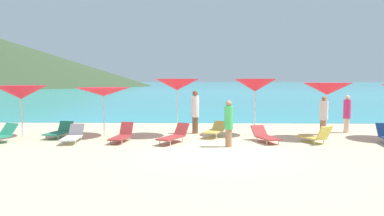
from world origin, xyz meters
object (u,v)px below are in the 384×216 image
(umbrella_1, at_px, (103,92))
(umbrella_2, at_px, (177,85))
(lounge_chair_5, at_px, (73,135))
(beachgoer_1, at_px, (229,122))
(umbrella_0, at_px, (21,92))
(umbrella_4, at_px, (327,89))
(lounge_chair_0, at_px, (315,136))
(lounge_chair_6, at_px, (215,130))
(lounge_chair_1, at_px, (174,135))
(lounge_chair_7, at_px, (59,131))
(beachgoer_0, at_px, (347,113))
(beachgoer_2, at_px, (324,115))
(lounge_chair_3, at_px, (265,136))
(beachgoer_4, at_px, (195,111))
(lounge_chair_4, at_px, (122,135))
(umbrella_3, at_px, (255,85))

(umbrella_1, xyz_separation_m, umbrella_2, (3.05, 0.21, 0.30))
(lounge_chair_5, xyz_separation_m, beachgoer_1, (5.82, -0.82, 0.62))
(umbrella_0, distance_m, umbrella_4, 12.36)
(umbrella_2, xyz_separation_m, lounge_chair_0, (5.24, -1.61, -1.88))
(lounge_chair_6, bearing_deg, umbrella_1, -159.35)
(lounge_chair_1, height_order, lounge_chair_7, lounge_chair_1)
(beachgoer_0, xyz_separation_m, beachgoer_1, (-5.53, -3.40, -0.02))
(beachgoer_0, height_order, beachgoer_2, beachgoer_0)
(umbrella_1, bearing_deg, lounge_chair_3, -10.74)
(lounge_chair_0, height_order, lounge_chair_1, lounge_chair_0)
(lounge_chair_0, xyz_separation_m, lounge_chair_5, (-9.10, 0.03, -0.02))
(umbrella_0, distance_m, beachgoer_4, 7.24)
(lounge_chair_3, height_order, lounge_chair_4, lounge_chair_4)
(umbrella_3, distance_m, lounge_chair_1, 4.28)
(lounge_chair_4, relative_size, lounge_chair_7, 1.10)
(umbrella_3, bearing_deg, umbrella_1, -175.24)
(umbrella_3, relative_size, lounge_chair_5, 1.40)
(umbrella_3, height_order, beachgoer_4, umbrella_3)
(lounge_chair_4, bearing_deg, umbrella_2, 43.30)
(lounge_chair_3, relative_size, beachgoer_0, 0.91)
(lounge_chair_3, bearing_deg, beachgoer_0, 11.67)
(umbrella_4, relative_size, beachgoer_1, 1.37)
(umbrella_1, height_order, lounge_chair_5, umbrella_1)
(umbrella_3, relative_size, beachgoer_4, 1.27)
(umbrella_0, distance_m, lounge_chair_7, 2.23)
(umbrella_0, relative_size, umbrella_4, 0.98)
(lounge_chair_0, bearing_deg, umbrella_0, -32.63)
(umbrella_3, bearing_deg, lounge_chair_7, -173.51)
(beachgoer_2, bearing_deg, umbrella_1, -10.73)
(umbrella_1, relative_size, umbrella_2, 1.04)
(umbrella_2, height_order, lounge_chair_1, umbrella_2)
(lounge_chair_0, height_order, lounge_chair_6, lounge_chair_0)
(umbrella_4, distance_m, beachgoer_1, 4.59)
(umbrella_1, height_order, lounge_chair_7, umbrella_1)
(umbrella_2, distance_m, lounge_chair_5, 4.59)
(umbrella_4, distance_m, lounge_chair_7, 10.93)
(umbrella_1, distance_m, lounge_chair_3, 6.78)
(beachgoer_0, bearing_deg, umbrella_1, -122.36)
(umbrella_4, xyz_separation_m, lounge_chair_6, (-4.42, 0.29, -1.69))
(umbrella_2, xyz_separation_m, beachgoer_1, (1.96, -2.40, -1.29))
(lounge_chair_1, distance_m, lounge_chair_5, 3.85)
(lounge_chair_4, xyz_separation_m, beachgoer_4, (2.76, 2.12, 0.75))
(lounge_chair_0, relative_size, lounge_chair_3, 0.92)
(umbrella_0, xyz_separation_m, beachgoer_0, (13.84, 1.53, -0.95))
(umbrella_1, relative_size, umbrella_3, 1.04)
(umbrella_3, relative_size, lounge_chair_0, 1.71)
(umbrella_1, distance_m, beachgoer_4, 3.98)
(lounge_chair_5, xyz_separation_m, beachgoer_0, (11.35, 2.58, 0.64))
(lounge_chair_0, xyz_separation_m, lounge_chair_6, (-3.65, 1.34, 0.03))
(umbrella_0, height_order, lounge_chair_6, umbrella_0)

